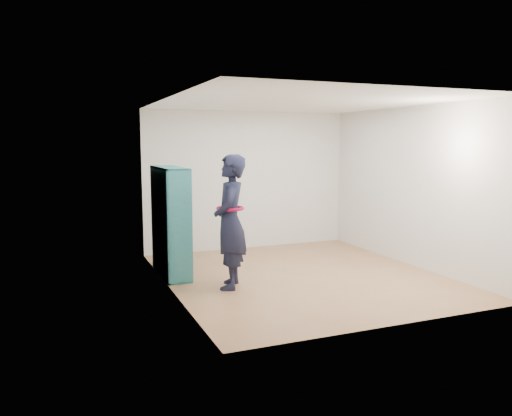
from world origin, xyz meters
name	(u,v)px	position (x,y,z in m)	size (l,w,h in m)	color
floor	(301,276)	(0.00, 0.00, 0.00)	(4.50, 4.50, 0.00)	olive
ceiling	(304,102)	(0.00, 0.00, 2.60)	(4.50, 4.50, 0.00)	white
wall_left	(170,196)	(-2.00, 0.00, 1.30)	(0.02, 4.50, 2.60)	silver
wall_right	(411,187)	(2.00, 0.00, 1.30)	(0.02, 4.50, 2.60)	silver
wall_back	(248,180)	(0.00, 2.25, 1.30)	(4.00, 0.02, 2.60)	silver
wall_front	(399,209)	(0.00, -2.25, 1.30)	(4.00, 0.02, 2.60)	silver
bookshelf	(169,223)	(-1.84, 0.85, 0.80)	(0.36, 1.24, 1.65)	#27777B
person	(230,222)	(-1.20, -0.17, 0.93)	(0.68, 0.80, 1.86)	black
smartphone	(220,212)	(-1.30, -0.03, 1.05)	(0.02, 0.11, 0.14)	silver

